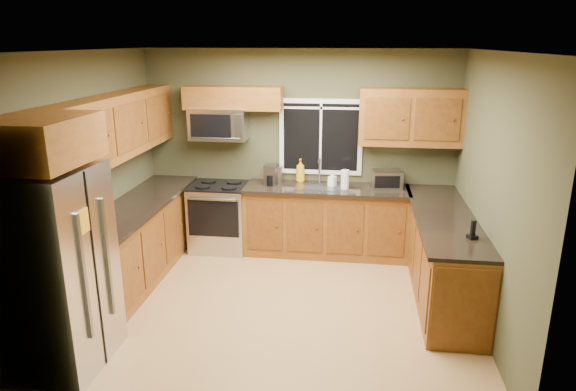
% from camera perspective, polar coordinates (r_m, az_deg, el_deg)
% --- Properties ---
extents(floor, '(4.20, 4.20, 0.00)m').
position_cam_1_polar(floor, '(5.80, -0.97, -11.93)').
color(floor, '#AB7F4B').
rests_on(floor, ground).
extents(ceiling, '(4.20, 4.20, 0.00)m').
position_cam_1_polar(ceiling, '(5.09, -1.13, 15.79)').
color(ceiling, white).
rests_on(ceiling, back_wall).
extents(back_wall, '(4.20, 0.00, 4.20)m').
position_cam_1_polar(back_wall, '(7.02, 1.18, 4.98)').
color(back_wall, '#424128').
rests_on(back_wall, ground).
extents(front_wall, '(4.20, 0.00, 4.20)m').
position_cam_1_polar(front_wall, '(3.62, -5.37, -6.72)').
color(front_wall, '#424128').
rests_on(front_wall, ground).
extents(left_wall, '(0.00, 3.60, 3.60)m').
position_cam_1_polar(left_wall, '(5.97, -21.40, 1.67)').
color(left_wall, '#424128').
rests_on(left_wall, ground).
extents(right_wall, '(0.00, 3.60, 3.60)m').
position_cam_1_polar(right_wall, '(5.40, 21.58, 0.13)').
color(right_wall, '#424128').
rests_on(right_wall, ground).
extents(window, '(1.12, 0.03, 1.02)m').
position_cam_1_polar(window, '(6.94, 3.65, 6.51)').
color(window, white).
rests_on(window, back_wall).
extents(base_cabinets_left, '(0.60, 2.65, 0.90)m').
position_cam_1_polar(base_cabinets_left, '(6.51, -16.26, -4.96)').
color(base_cabinets_left, brown).
rests_on(base_cabinets_left, ground).
extents(countertop_left, '(0.65, 2.65, 0.04)m').
position_cam_1_polar(countertop_left, '(6.35, -16.40, -1.03)').
color(countertop_left, black).
rests_on(countertop_left, base_cabinets_left).
extents(base_cabinets_back, '(2.17, 0.60, 0.90)m').
position_cam_1_polar(base_cabinets_back, '(6.95, 4.26, -2.92)').
color(base_cabinets_back, brown).
rests_on(base_cabinets_back, ground).
extents(countertop_back, '(2.17, 0.65, 0.04)m').
position_cam_1_polar(countertop_back, '(6.78, 4.33, 0.75)').
color(countertop_back, black).
rests_on(countertop_back, base_cabinets_back).
extents(base_cabinets_peninsula, '(0.60, 2.52, 0.90)m').
position_cam_1_polar(base_cabinets_peninsula, '(6.13, 16.79, -6.39)').
color(base_cabinets_peninsula, brown).
rests_on(base_cabinets_peninsula, ground).
extents(countertop_peninsula, '(0.65, 2.50, 0.04)m').
position_cam_1_polar(countertop_peninsula, '(5.97, 16.92, -2.20)').
color(countertop_peninsula, black).
rests_on(countertop_peninsula, base_cabinets_peninsula).
extents(upper_cabinets_left, '(0.33, 2.65, 0.72)m').
position_cam_1_polar(upper_cabinets_left, '(6.20, -18.48, 7.33)').
color(upper_cabinets_left, brown).
rests_on(upper_cabinets_left, left_wall).
extents(upper_cabinets_back_left, '(1.30, 0.33, 0.30)m').
position_cam_1_polar(upper_cabinets_back_left, '(6.90, -6.10, 10.73)').
color(upper_cabinets_back_left, brown).
rests_on(upper_cabinets_back_left, back_wall).
extents(upper_cabinets_back_right, '(1.30, 0.33, 0.72)m').
position_cam_1_polar(upper_cabinets_back_right, '(6.76, 13.48, 8.45)').
color(upper_cabinets_back_right, brown).
rests_on(upper_cabinets_back_right, back_wall).
extents(upper_cabinet_over_fridge, '(0.72, 0.90, 0.38)m').
position_cam_1_polar(upper_cabinet_over_fridge, '(4.56, -26.05, 5.51)').
color(upper_cabinet_over_fridge, brown).
rests_on(upper_cabinet_over_fridge, left_wall).
extents(refrigerator, '(0.74, 0.90, 1.80)m').
position_cam_1_polar(refrigerator, '(4.88, -24.34, -7.58)').
color(refrigerator, '#B7B7BC').
rests_on(refrigerator, ground).
extents(range, '(0.76, 0.69, 0.94)m').
position_cam_1_polar(range, '(7.14, -7.58, -2.32)').
color(range, '#B7B7BC').
rests_on(range, ground).
extents(microwave, '(0.76, 0.41, 0.42)m').
position_cam_1_polar(microwave, '(6.96, -7.69, 7.90)').
color(microwave, '#B7B7BC').
rests_on(microwave, back_wall).
extents(sink, '(0.60, 0.42, 0.36)m').
position_cam_1_polar(sink, '(6.79, 3.38, 1.09)').
color(sink, slate).
rests_on(sink, countertop_back).
extents(toaster_oven, '(0.41, 0.34, 0.24)m').
position_cam_1_polar(toaster_oven, '(6.82, 10.92, 1.79)').
color(toaster_oven, '#B7B7BC').
rests_on(toaster_oven, countertop_back).
extents(coffee_maker, '(0.18, 0.23, 0.27)m').
position_cam_1_polar(coffee_maker, '(6.86, -1.91, 2.25)').
color(coffee_maker, slate).
rests_on(coffee_maker, countertop_back).
extents(kettle, '(0.20, 0.20, 0.28)m').
position_cam_1_polar(kettle, '(6.98, -1.26, 2.53)').
color(kettle, '#B7B7BC').
rests_on(kettle, countertop_back).
extents(paper_towel_roll, '(0.14, 0.14, 0.28)m').
position_cam_1_polar(paper_towel_roll, '(6.69, 6.35, 1.78)').
color(paper_towel_roll, white).
rests_on(paper_towel_roll, countertop_back).
extents(soap_bottle_a, '(0.14, 0.14, 0.32)m').
position_cam_1_polar(soap_bottle_a, '(6.98, 1.38, 2.79)').
color(soap_bottle_a, orange).
rests_on(soap_bottle_a, countertop_back).
extents(soap_bottle_b, '(0.12, 0.12, 0.20)m').
position_cam_1_polar(soap_bottle_b, '(6.81, 4.94, 1.86)').
color(soap_bottle_b, white).
rests_on(soap_bottle_b, countertop_back).
extents(cordless_phone, '(0.11, 0.11, 0.19)m').
position_cam_1_polar(cordless_phone, '(5.31, 19.83, -3.96)').
color(cordless_phone, black).
rests_on(cordless_phone, countertop_peninsula).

